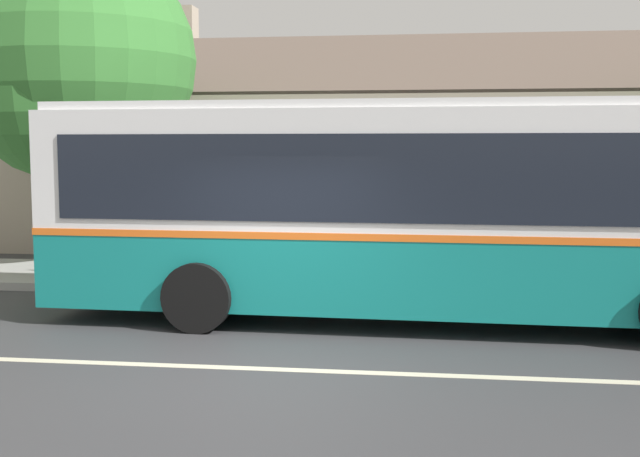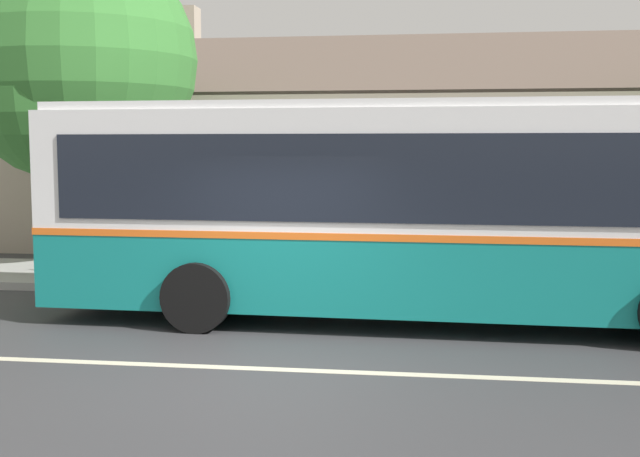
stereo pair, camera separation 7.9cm
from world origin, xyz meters
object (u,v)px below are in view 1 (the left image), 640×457
object	(u,v)px
bench_by_building	(108,252)
street_tree_secondary	(74,69)
transit_bus	(418,205)
bench_down_street	(337,257)

from	to	relation	value
bench_by_building	street_tree_secondary	xyz separation A→B (m)	(-1.03, 1.00, 3.65)
transit_bus	bench_by_building	xyz separation A→B (m)	(-6.08, 2.91, -1.19)
transit_bus	street_tree_secondary	xyz separation A→B (m)	(-7.11, 3.91, 2.46)
transit_bus	bench_down_street	bearing A→B (deg)	119.15
transit_bus	bench_down_street	size ratio (longest dim) A/B	6.20
transit_bus	bench_down_street	xyz separation A→B (m)	(-1.51, 2.71, -1.18)
bench_down_street	street_tree_secondary	size ratio (longest dim) A/B	0.27
bench_by_building	street_tree_secondary	bearing A→B (deg)	136.05
transit_bus	street_tree_secondary	world-z (taller)	street_tree_secondary
bench_by_building	bench_down_street	world-z (taller)	same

